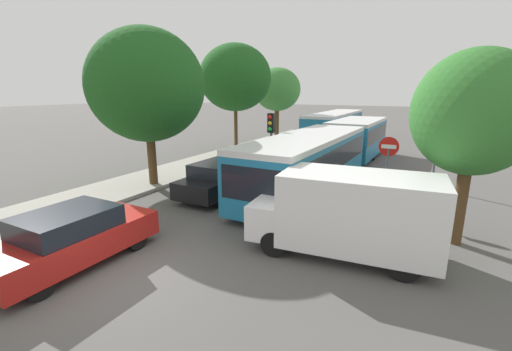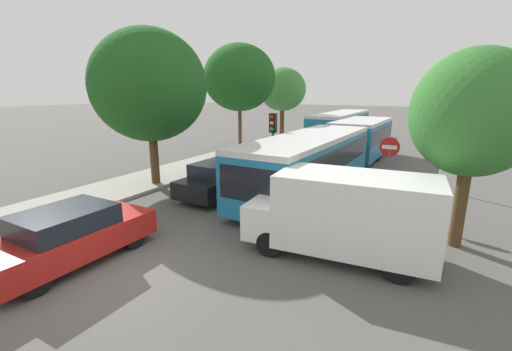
{
  "view_description": "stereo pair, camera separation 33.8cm",
  "coord_description": "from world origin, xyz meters",
  "px_view_note": "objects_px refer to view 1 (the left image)",
  "views": [
    {
      "loc": [
        6.16,
        -5.15,
        4.45
      ],
      "look_at": [
        0.2,
        6.36,
        1.2
      ],
      "focal_mm": 24.0,
      "sensor_mm": 36.0,
      "label": 1
    },
    {
      "loc": [
        6.45,
        -5.0,
        4.45
      ],
      "look_at": [
        0.2,
        6.36,
        1.2
      ],
      "focal_mm": 24.0,
      "sensor_mm": 36.0,
      "label": 2
    }
  ],
  "objects_px": {
    "tree_right_near": "(474,114)",
    "traffic_light": "(271,133)",
    "tree_left_distant": "(277,91)",
    "direction_sign_post": "(438,133)",
    "queued_car_black": "(220,179)",
    "city_bus_rear": "(335,124)",
    "articulated_bus": "(333,148)",
    "no_entry_sign": "(387,163)",
    "queued_car_tan": "(276,157)",
    "queued_car_red": "(72,238)",
    "tree_left_mid": "(149,89)",
    "tree_left_far": "(235,78)",
    "white_van": "(350,212)"
  },
  "relations": [
    {
      "from": "queued_car_red",
      "to": "queued_car_black",
      "type": "height_order",
      "value": "queued_car_black"
    },
    {
      "from": "queued_car_tan",
      "to": "tree_left_distant",
      "type": "distance_m",
      "value": 11.65
    },
    {
      "from": "queued_car_red",
      "to": "white_van",
      "type": "height_order",
      "value": "white_van"
    },
    {
      "from": "tree_left_mid",
      "to": "tree_left_distant",
      "type": "height_order",
      "value": "tree_left_mid"
    },
    {
      "from": "tree_left_far",
      "to": "articulated_bus",
      "type": "bearing_deg",
      "value": -20.89
    },
    {
      "from": "direction_sign_post",
      "to": "queued_car_tan",
      "type": "bearing_deg",
      "value": -16.66
    },
    {
      "from": "articulated_bus",
      "to": "tree_left_distant",
      "type": "height_order",
      "value": "tree_left_distant"
    },
    {
      "from": "queued_car_black",
      "to": "traffic_light",
      "type": "height_order",
      "value": "traffic_light"
    },
    {
      "from": "city_bus_rear",
      "to": "tree_left_mid",
      "type": "distance_m",
      "value": 19.79
    },
    {
      "from": "queued_car_tan",
      "to": "tree_left_distant",
      "type": "bearing_deg",
      "value": 24.49
    },
    {
      "from": "city_bus_rear",
      "to": "tree_left_mid",
      "type": "height_order",
      "value": "tree_left_mid"
    },
    {
      "from": "white_van",
      "to": "no_entry_sign",
      "type": "relative_size",
      "value": 1.82
    },
    {
      "from": "queued_car_red",
      "to": "white_van",
      "type": "bearing_deg",
      "value": -57.68
    },
    {
      "from": "tree_right_near",
      "to": "queued_car_red",
      "type": "bearing_deg",
      "value": -145.78
    },
    {
      "from": "no_entry_sign",
      "to": "tree_right_near",
      "type": "height_order",
      "value": "tree_right_near"
    },
    {
      "from": "queued_car_black",
      "to": "traffic_light",
      "type": "relative_size",
      "value": 1.27
    },
    {
      "from": "queued_car_tan",
      "to": "articulated_bus",
      "type": "bearing_deg",
      "value": -90.06
    },
    {
      "from": "queued_car_red",
      "to": "tree_left_distant",
      "type": "bearing_deg",
      "value": 11.54
    },
    {
      "from": "queued_car_red",
      "to": "queued_car_tan",
      "type": "distance_m",
      "value": 12.61
    },
    {
      "from": "queued_car_tan",
      "to": "tree_left_distant",
      "type": "xyz_separation_m",
      "value": [
        -4.44,
        10.11,
        3.71
      ]
    },
    {
      "from": "city_bus_rear",
      "to": "white_van",
      "type": "xyz_separation_m",
      "value": [
        6.24,
        -22.12,
        -0.2
      ]
    },
    {
      "from": "queued_car_black",
      "to": "traffic_light",
      "type": "xyz_separation_m",
      "value": [
        1.12,
        2.75,
        1.74
      ]
    },
    {
      "from": "city_bus_rear",
      "to": "tree_left_mid",
      "type": "bearing_deg",
      "value": 169.92
    },
    {
      "from": "no_entry_sign",
      "to": "queued_car_black",
      "type": "bearing_deg",
      "value": -80.02
    },
    {
      "from": "city_bus_rear",
      "to": "tree_right_near",
      "type": "relative_size",
      "value": 2.09
    },
    {
      "from": "tree_right_near",
      "to": "articulated_bus",
      "type": "bearing_deg",
      "value": 130.31
    },
    {
      "from": "queued_car_red",
      "to": "traffic_light",
      "type": "distance_m",
      "value": 9.8
    },
    {
      "from": "queued_car_black",
      "to": "city_bus_rear",
      "type": "bearing_deg",
      "value": 1.06
    },
    {
      "from": "direction_sign_post",
      "to": "queued_car_red",
      "type": "bearing_deg",
      "value": 41.84
    },
    {
      "from": "articulated_bus",
      "to": "tree_left_far",
      "type": "xyz_separation_m",
      "value": [
        -7.62,
        2.91,
        3.76
      ]
    },
    {
      "from": "articulated_bus",
      "to": "tree_left_distant",
      "type": "bearing_deg",
      "value": -141.18
    },
    {
      "from": "queued_car_tan",
      "to": "tree_left_mid",
      "type": "relative_size",
      "value": 0.55
    },
    {
      "from": "queued_car_black",
      "to": "tree_right_near",
      "type": "relative_size",
      "value": 0.78
    },
    {
      "from": "tree_right_near",
      "to": "traffic_light",
      "type": "bearing_deg",
      "value": 155.55
    },
    {
      "from": "tree_left_distant",
      "to": "direction_sign_post",
      "type": "bearing_deg",
      "value": -39.78
    },
    {
      "from": "traffic_light",
      "to": "articulated_bus",
      "type": "bearing_deg",
      "value": 142.87
    },
    {
      "from": "queued_car_black",
      "to": "white_van",
      "type": "relative_size",
      "value": 0.84
    },
    {
      "from": "no_entry_sign",
      "to": "city_bus_rear",
      "type": "bearing_deg",
      "value": -159.73
    },
    {
      "from": "articulated_bus",
      "to": "no_entry_sign",
      "type": "distance_m",
      "value": 5.63
    },
    {
      "from": "queued_car_tan",
      "to": "tree_left_far",
      "type": "height_order",
      "value": "tree_left_far"
    },
    {
      "from": "tree_left_mid",
      "to": "queued_car_red",
      "type": "bearing_deg",
      "value": -62.51
    },
    {
      "from": "white_van",
      "to": "queued_car_black",
      "type": "bearing_deg",
      "value": -30.67
    },
    {
      "from": "tree_left_distant",
      "to": "city_bus_rear",
      "type": "bearing_deg",
      "value": 36.71
    },
    {
      "from": "no_entry_sign",
      "to": "tree_left_far",
      "type": "distance_m",
      "value": 13.61
    },
    {
      "from": "city_bus_rear",
      "to": "queued_car_tan",
      "type": "xyz_separation_m",
      "value": [
        0.13,
        -13.33,
        -0.75
      ]
    },
    {
      "from": "no_entry_sign",
      "to": "tree_left_distant",
      "type": "distance_m",
      "value": 18.55
    },
    {
      "from": "tree_left_far",
      "to": "direction_sign_post",
      "type": "bearing_deg",
      "value": -14.34
    },
    {
      "from": "white_van",
      "to": "tree_left_distant",
      "type": "height_order",
      "value": "tree_left_distant"
    },
    {
      "from": "tree_left_distant",
      "to": "tree_right_near",
      "type": "height_order",
      "value": "tree_left_distant"
    },
    {
      "from": "tree_left_distant",
      "to": "queued_car_tan",
      "type": "bearing_deg",
      "value": -66.28
    }
  ]
}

